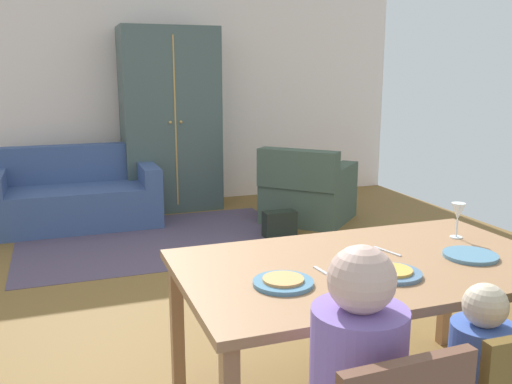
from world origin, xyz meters
TOP-DOWN VIEW (x-y plane):
  - ground_plane at (0.00, 0.44)m, footprint 6.42×6.09m
  - back_wall at (0.00, 3.54)m, footprint 6.42×0.10m
  - dining_table at (0.20, -1.21)m, footprint 1.74×1.01m
  - plate_near_man at (-0.28, -1.33)m, footprint 0.25×0.25m
  - pizza_near_man at (-0.28, -1.33)m, footprint 0.17×0.17m
  - plate_near_child at (0.20, -1.39)m, footprint 0.25×0.25m
  - pizza_near_child at (0.20, -1.39)m, footprint 0.17×0.17m
  - plate_near_woman at (0.68, -1.31)m, footprint 0.25×0.25m
  - wine_glass at (0.83, -1.03)m, footprint 0.07×0.07m
  - fork at (-0.06, -1.26)m, footprint 0.03×0.15m
  - knife at (0.36, -1.11)m, footprint 0.06×0.17m
  - area_rug at (-0.25, 1.91)m, footprint 2.60×1.80m
  - couch at (-0.95, 2.77)m, footprint 1.69×0.86m
  - armchair at (1.42, 2.07)m, footprint 1.21×1.21m
  - armoire at (0.16, 3.15)m, footprint 1.10×0.59m
  - handbag at (0.91, 1.61)m, footprint 0.32×0.16m

SIDE VIEW (x-z plane):
  - ground_plane at x=0.00m, z-range -0.02..0.00m
  - area_rug at x=-0.25m, z-range 0.00..0.01m
  - handbag at x=0.91m, z-range 0.00..0.26m
  - couch at x=-0.95m, z-range -0.11..0.71m
  - armchair at x=1.42m, z-range -0.09..0.73m
  - dining_table at x=0.20m, z-range 0.31..1.07m
  - fork at x=-0.06m, z-range 0.76..0.77m
  - knife at x=0.36m, z-range 0.76..0.77m
  - plate_near_man at x=-0.28m, z-range 0.76..0.78m
  - plate_near_child at x=0.20m, z-range 0.76..0.78m
  - plate_near_woman at x=0.68m, z-range 0.76..0.78m
  - pizza_near_man at x=-0.28m, z-range 0.78..0.79m
  - pizza_near_child at x=0.20m, z-range 0.78..0.79m
  - wine_glass at x=0.83m, z-range 0.80..0.99m
  - armoire at x=0.16m, z-range 0.00..2.10m
  - back_wall at x=0.00m, z-range 0.00..2.70m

